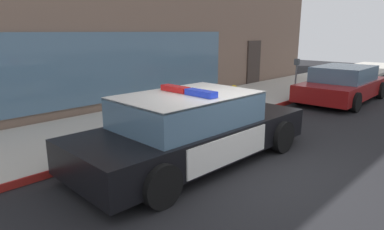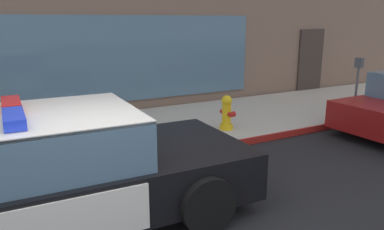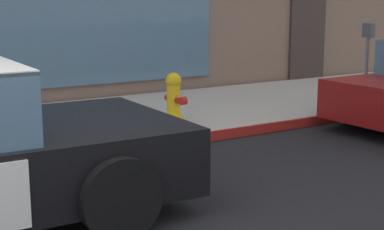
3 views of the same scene
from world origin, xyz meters
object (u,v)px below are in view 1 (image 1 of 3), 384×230
fire_hydrant (234,97)px  car_down_street (343,84)px  police_cruiser (193,128)px  parking_meter (296,69)px

fire_hydrant → car_down_street: bearing=-23.5°
fire_hydrant → police_cruiser: bearing=-153.3°
car_down_street → parking_meter: size_ratio=3.45×
police_cruiser → parking_meter: size_ratio=3.80×
fire_hydrant → parking_meter: bearing=-2.7°
police_cruiser → fire_hydrant: size_ratio=7.02×
police_cruiser → car_down_street: (8.12, 0.16, -0.05)m
police_cruiser → parking_meter: bearing=14.4°
police_cruiser → fire_hydrant: 4.41m
police_cruiser → car_down_street: 8.12m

